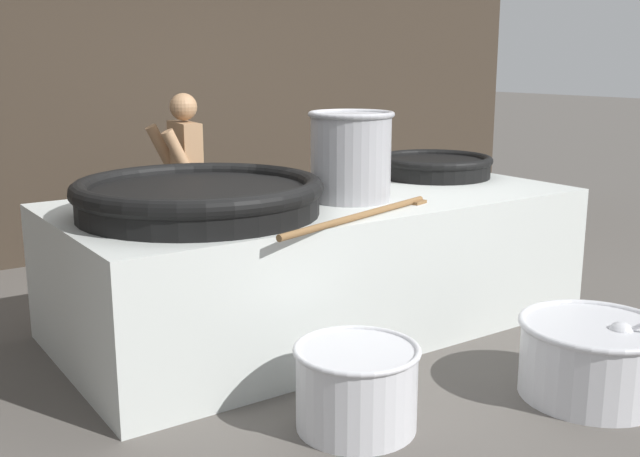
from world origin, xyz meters
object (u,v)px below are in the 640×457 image
at_px(giant_wok_far, 434,165).
at_px(stock_pot, 351,155).
at_px(cook, 185,183).
at_px(giant_wok_near, 199,195).
at_px(prep_bowl_vegetables, 592,355).
at_px(prep_bowl_meat, 357,383).

relative_size(giant_wok_far, stock_pot, 1.57).
xyz_separation_m(stock_pot, cook, (-0.45, 1.61, -0.36)).
distance_m(giant_wok_near, cook, 1.60).
distance_m(stock_pot, cook, 1.71).
distance_m(prep_bowl_vegetables, prep_bowl_meat, 1.36).
bearing_deg(giant_wok_near, cook, 68.67).
bearing_deg(prep_bowl_meat, giant_wok_far, 38.94).
height_order(stock_pot, cook, cook).
distance_m(giant_wok_far, stock_pot, 1.25).
distance_m(giant_wok_far, prep_bowl_vegetables, 2.26).
height_order(giant_wok_near, prep_bowl_vegetables, giant_wok_near).
relative_size(giant_wok_far, prep_bowl_vegetables, 0.92).
distance_m(giant_wok_near, prep_bowl_meat, 1.52).
bearing_deg(giant_wok_far, cook, 143.81).
bearing_deg(prep_bowl_vegetables, giant_wok_far, 71.56).
distance_m(stock_pot, prep_bowl_meat, 1.71).
bearing_deg(giant_wok_near, prep_bowl_meat, -79.97).
xyz_separation_m(giant_wok_near, stock_pot, (1.03, -0.13, 0.19)).
bearing_deg(giant_wok_far, stock_pot, -159.21).
bearing_deg(giant_wok_far, prep_bowl_vegetables, -108.44).
relative_size(giant_wok_near, giant_wok_far, 1.64).
xyz_separation_m(giant_wok_near, giant_wok_far, (2.19, 0.31, -0.03)).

